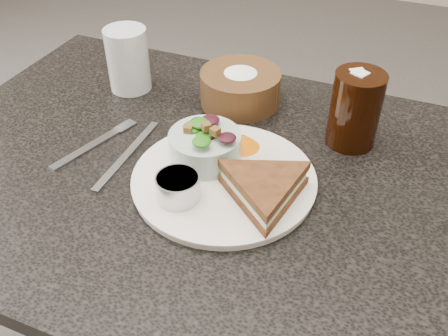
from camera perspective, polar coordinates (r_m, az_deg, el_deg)
The scene contains 11 objects.
dining_table at distance 1.09m, azimuth -1.66°, elevation -15.36°, with size 1.00×0.70×0.75m, color black.
dinner_plate at distance 0.78m, azimuth -0.00°, elevation -1.35°, with size 0.29×0.29×0.01m, color silver.
sandwich at distance 0.73m, azimuth 4.64°, elevation -2.39°, with size 0.16×0.16×0.04m, color brown, non-canonical shape.
salad_bowl at distance 0.80m, azimuth -2.21°, elevation 2.96°, with size 0.12×0.12×0.07m, color #9FB4AA, non-canonical shape.
dressing_ramekin at distance 0.73m, azimuth -5.28°, elevation -2.25°, with size 0.07×0.07×0.04m, color #B1B4B8.
orange_wedge at distance 0.83m, azimuth 2.15°, elevation 3.15°, with size 0.06×0.06×0.03m, color #FF7502.
fork at distance 0.89m, azimuth -15.02°, elevation 2.41°, with size 0.02×0.16×0.00m, color #94969C.
knife at distance 0.86m, azimuth -10.99°, elevation 1.55°, with size 0.01×0.20×0.00m, color #9C9D9F.
bread_basket at distance 0.96m, azimuth 1.88°, elevation 9.76°, with size 0.15×0.15×0.09m, color #4A351B, non-canonical shape.
cola_glass at distance 0.86m, azimuth 14.82°, elevation 6.82°, with size 0.08×0.08×0.14m, color black, non-canonical shape.
water_glass at distance 1.02m, azimuth -10.92°, elevation 12.08°, with size 0.08×0.08×0.12m, color silver.
Camera 1 is at (0.27, -0.57, 1.27)m, focal length 40.00 mm.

